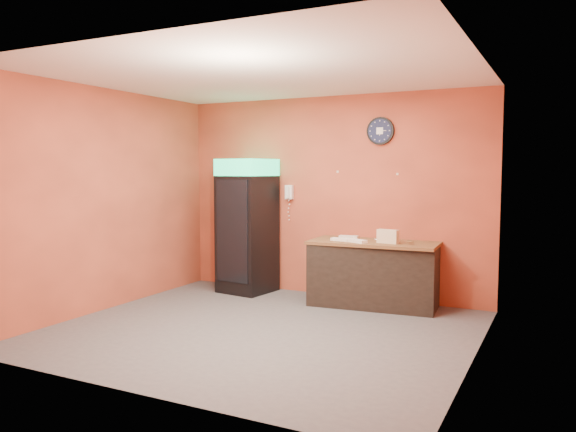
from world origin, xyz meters
The scene contains 15 objects.
floor centered at (0.00, 0.00, 0.00)m, with size 4.50×4.50×0.00m, color #47474C.
back_wall centered at (0.00, 2.00, 1.40)m, with size 4.50×0.02×2.80m, color #CD5839.
left_wall centered at (-2.25, 0.00, 1.40)m, with size 0.02×4.00×2.80m, color #CD5839.
right_wall centered at (2.25, 0.00, 1.40)m, with size 0.02×4.00×2.80m, color #CD5839.
ceiling centered at (0.00, 0.00, 2.80)m, with size 4.50×4.00×0.02m, color white.
beverage_cooler centered at (-1.16, 1.61, 0.94)m, with size 0.76×0.77×1.93m.
prep_counter centered at (0.76, 1.64, 0.41)m, with size 1.62×0.72×0.81m, color black.
wall_clock centered at (0.72, 1.97, 2.29)m, with size 0.37×0.06×0.37m.
wall_phone centered at (-0.64, 1.95, 1.45)m, with size 0.11×0.10×0.20m.
butcher_paper centered at (0.76, 1.64, 0.83)m, with size 1.65×0.79×0.04m, color brown.
sub_roll_stack centered at (0.97, 1.52, 0.94)m, with size 0.29×0.14×0.17m.
wrapped_sandwich_left centered at (0.35, 1.48, 0.87)m, with size 0.25×0.10×0.04m, color white.
wrapped_sandwich_mid centered at (0.60, 1.42, 0.87)m, with size 0.27×0.11×0.04m, color white.
wrapped_sandwich_right centered at (0.35, 1.78, 0.87)m, with size 0.25×0.10×0.04m, color white.
kitchen_tool centered at (0.88, 1.74, 0.88)m, with size 0.06×0.06×0.06m, color silver.
Camera 1 is at (2.98, -5.34, 1.78)m, focal length 35.00 mm.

